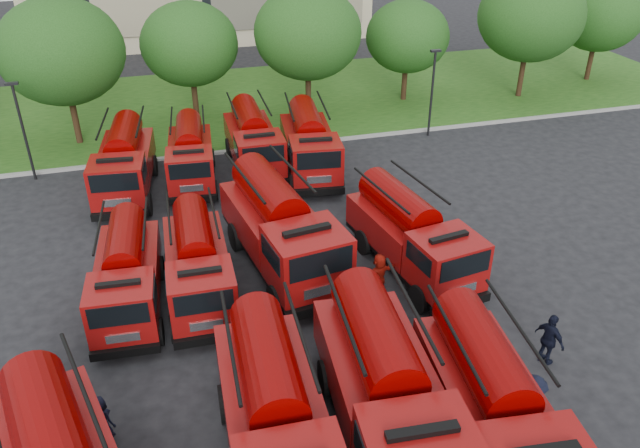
{
  "coord_description": "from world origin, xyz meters",
  "views": [
    {
      "loc": [
        -3.81,
        -14.7,
        14.08
      ],
      "look_at": [
        2.0,
        5.74,
        1.8
      ],
      "focal_mm": 35.0,
      "sensor_mm": 36.0,
      "label": 1
    }
  ],
  "objects_px": {
    "fire_truck_2": "(387,391)",
    "fire_truck_3": "(495,408)",
    "fire_truck_7": "(411,234)",
    "firefighter_5": "(378,293)",
    "fire_truck_9": "(190,154)",
    "fire_truck_8": "(124,162)",
    "firefighter_3": "(525,429)",
    "fire_truck_4": "(127,274)",
    "firefighter_4": "(106,437)",
    "fire_truck_5": "(198,263)",
    "fire_truck_10": "(253,140)",
    "firefighter_2": "(544,362)",
    "fire_truck_1": "(275,417)",
    "fire_truck_11": "(309,144)",
    "fire_truck_6": "(281,228)"
  },
  "relations": [
    {
      "from": "fire_truck_2",
      "to": "fire_truck_3",
      "type": "bearing_deg",
      "value": -21.35
    },
    {
      "from": "fire_truck_7",
      "to": "firefighter_5",
      "type": "distance_m",
      "value": 2.69
    },
    {
      "from": "fire_truck_3",
      "to": "fire_truck_9",
      "type": "relative_size",
      "value": 1.14
    },
    {
      "from": "fire_truck_8",
      "to": "firefighter_3",
      "type": "bearing_deg",
      "value": -53.76
    },
    {
      "from": "fire_truck_4",
      "to": "fire_truck_7",
      "type": "xyz_separation_m",
      "value": [
        10.74,
        -0.44,
        0.14
      ]
    },
    {
      "from": "fire_truck_8",
      "to": "firefighter_5",
      "type": "bearing_deg",
      "value": -45.24
    },
    {
      "from": "firefighter_3",
      "to": "firefighter_4",
      "type": "bearing_deg",
      "value": -58.05
    },
    {
      "from": "fire_truck_5",
      "to": "fire_truck_10",
      "type": "bearing_deg",
      "value": 71.12
    },
    {
      "from": "fire_truck_5",
      "to": "fire_truck_7",
      "type": "bearing_deg",
      "value": -1.03
    },
    {
      "from": "firefighter_5",
      "to": "firefighter_2",
      "type": "bearing_deg",
      "value": 114.93
    },
    {
      "from": "fire_truck_1",
      "to": "firefighter_4",
      "type": "xyz_separation_m",
      "value": [
        -4.51,
        2.13,
        -1.68
      ]
    },
    {
      "from": "fire_truck_7",
      "to": "firefighter_5",
      "type": "height_order",
      "value": "fire_truck_7"
    },
    {
      "from": "firefighter_2",
      "to": "firefighter_4",
      "type": "bearing_deg",
      "value": 70.82
    },
    {
      "from": "firefighter_2",
      "to": "fire_truck_2",
      "type": "bearing_deg",
      "value": 86.77
    },
    {
      "from": "fire_truck_10",
      "to": "firefighter_4",
      "type": "distance_m",
      "value": 18.5
    },
    {
      "from": "fire_truck_9",
      "to": "fire_truck_4",
      "type": "bearing_deg",
      "value": -102.54
    },
    {
      "from": "firefighter_4",
      "to": "fire_truck_10",
      "type": "bearing_deg",
      "value": -74.13
    },
    {
      "from": "fire_truck_9",
      "to": "fire_truck_11",
      "type": "relative_size",
      "value": 0.9
    },
    {
      "from": "fire_truck_7",
      "to": "firefighter_4",
      "type": "xyz_separation_m",
      "value": [
        -11.61,
        -5.58,
        -1.59
      ]
    },
    {
      "from": "fire_truck_11",
      "to": "fire_truck_5",
      "type": "bearing_deg",
      "value": -118.12
    },
    {
      "from": "fire_truck_5",
      "to": "fire_truck_9",
      "type": "bearing_deg",
      "value": 87.46
    },
    {
      "from": "fire_truck_1",
      "to": "fire_truck_9",
      "type": "xyz_separation_m",
      "value": [
        -0.39,
        18.19,
        -0.23
      ]
    },
    {
      "from": "fire_truck_7",
      "to": "fire_truck_10",
      "type": "relative_size",
      "value": 1.05
    },
    {
      "from": "fire_truck_2",
      "to": "fire_truck_8",
      "type": "bearing_deg",
      "value": 115.2
    },
    {
      "from": "firefighter_3",
      "to": "fire_truck_5",
      "type": "bearing_deg",
      "value": -91.05
    },
    {
      "from": "fire_truck_6",
      "to": "fire_truck_4",
      "type": "bearing_deg",
      "value": -177.84
    },
    {
      "from": "fire_truck_10",
      "to": "fire_truck_2",
      "type": "bearing_deg",
      "value": -88.13
    },
    {
      "from": "fire_truck_10",
      "to": "firefighter_5",
      "type": "distance_m",
      "value": 12.83
    },
    {
      "from": "firefighter_4",
      "to": "fire_truck_5",
      "type": "bearing_deg",
      "value": -79.74
    },
    {
      "from": "fire_truck_1",
      "to": "fire_truck_10",
      "type": "height_order",
      "value": "fire_truck_1"
    },
    {
      "from": "fire_truck_4",
      "to": "firefighter_4",
      "type": "height_order",
      "value": "fire_truck_4"
    },
    {
      "from": "fire_truck_3",
      "to": "fire_truck_9",
      "type": "xyz_separation_m",
      "value": [
        -6.03,
        19.44,
        -0.19
      ]
    },
    {
      "from": "fire_truck_1",
      "to": "firefighter_4",
      "type": "relative_size",
      "value": 4.98
    },
    {
      "from": "firefighter_2",
      "to": "firefighter_3",
      "type": "bearing_deg",
      "value": 120.77
    },
    {
      "from": "fire_truck_11",
      "to": "firefighter_2",
      "type": "xyz_separation_m",
      "value": [
        3.58,
        -16.13,
        -1.61
      ]
    },
    {
      "from": "fire_truck_6",
      "to": "fire_truck_7",
      "type": "relative_size",
      "value": 1.13
    },
    {
      "from": "fire_truck_3",
      "to": "firefighter_4",
      "type": "height_order",
      "value": "fire_truck_3"
    },
    {
      "from": "fire_truck_2",
      "to": "fire_truck_10",
      "type": "height_order",
      "value": "fire_truck_2"
    },
    {
      "from": "fire_truck_2",
      "to": "fire_truck_5",
      "type": "height_order",
      "value": "fire_truck_2"
    },
    {
      "from": "fire_truck_3",
      "to": "firefighter_5",
      "type": "bearing_deg",
      "value": 99.04
    },
    {
      "from": "firefighter_3",
      "to": "fire_truck_3",
      "type": "bearing_deg",
      "value": -28.7
    },
    {
      "from": "fire_truck_2",
      "to": "firefighter_2",
      "type": "relative_size",
      "value": 4.17
    },
    {
      "from": "fire_truck_2",
      "to": "fire_truck_5",
      "type": "bearing_deg",
      "value": 122.09
    },
    {
      "from": "firefighter_5",
      "to": "fire_truck_7",
      "type": "bearing_deg",
      "value": -157.83
    },
    {
      "from": "fire_truck_2",
      "to": "fire_truck_5",
      "type": "relative_size",
      "value": 1.21
    },
    {
      "from": "fire_truck_3",
      "to": "fire_truck_6",
      "type": "height_order",
      "value": "fire_truck_6"
    },
    {
      "from": "fire_truck_2",
      "to": "firefighter_4",
      "type": "bearing_deg",
      "value": 168.94
    },
    {
      "from": "fire_truck_5",
      "to": "fire_truck_11",
      "type": "bearing_deg",
      "value": 56.08
    },
    {
      "from": "fire_truck_7",
      "to": "firefighter_3",
      "type": "height_order",
      "value": "fire_truck_7"
    },
    {
      "from": "fire_truck_9",
      "to": "firefighter_5",
      "type": "bearing_deg",
      "value": -58.62
    }
  ]
}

